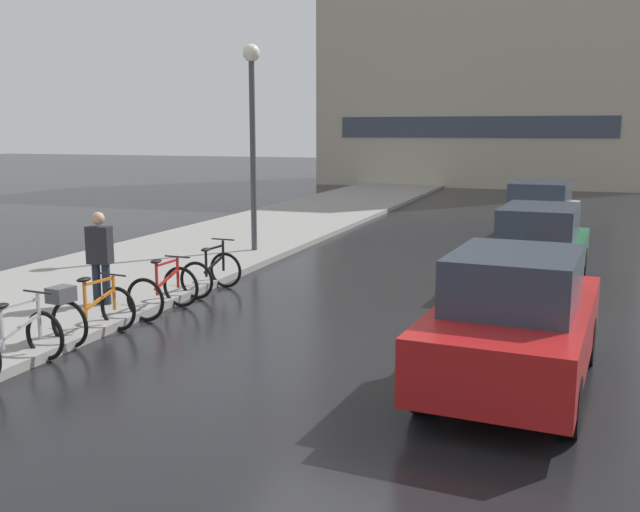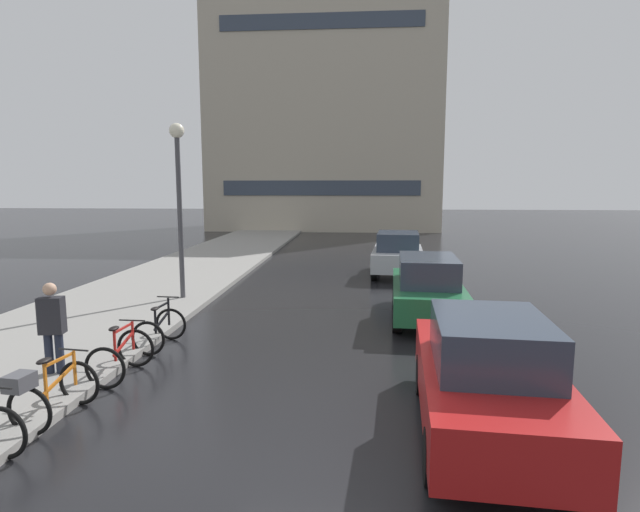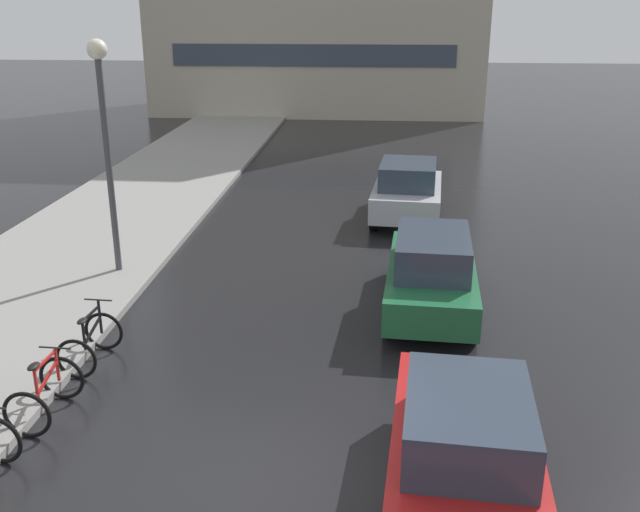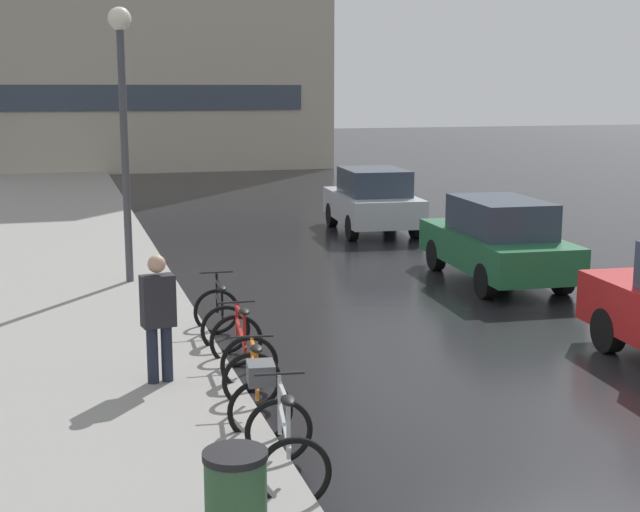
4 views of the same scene
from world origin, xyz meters
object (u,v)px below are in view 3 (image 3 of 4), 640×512
(bicycle_third, at_px, (45,393))
(car_red, at_px, (464,455))
(bicycle_farthest, at_px, (90,342))
(car_green, at_px, (432,272))
(streetlamp, at_px, (104,119))
(car_silver, at_px, (408,191))

(bicycle_third, distance_m, car_red, 6.15)
(bicycle_farthest, relative_size, car_green, 0.27)
(bicycle_farthest, height_order, streetlamp, streetlamp)
(car_silver, distance_m, streetlamp, 8.72)
(bicycle_farthest, relative_size, car_silver, 0.30)
(bicycle_third, bearing_deg, car_silver, 62.35)
(car_silver, bearing_deg, bicycle_third, -117.65)
(bicycle_farthest, bearing_deg, streetlamp, 103.51)
(bicycle_third, relative_size, car_silver, 0.29)
(car_red, distance_m, car_silver, 12.46)
(car_green, height_order, car_silver, car_silver)
(bicycle_farthest, distance_m, car_red, 6.78)
(bicycle_third, height_order, car_silver, car_silver)
(car_red, bearing_deg, car_silver, 91.12)
(car_red, bearing_deg, streetlamp, 132.61)
(bicycle_third, xyz_separation_m, car_silver, (5.66, 10.81, 0.44))
(bicycle_third, relative_size, car_red, 0.27)
(car_red, xyz_separation_m, car_green, (0.01, 6.05, -0.01))
(bicycle_third, bearing_deg, streetlamp, 99.49)
(bicycle_farthest, bearing_deg, car_green, 24.65)
(bicycle_farthest, relative_size, car_red, 0.28)
(bicycle_farthest, xyz_separation_m, car_green, (5.90, 2.71, 0.43))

